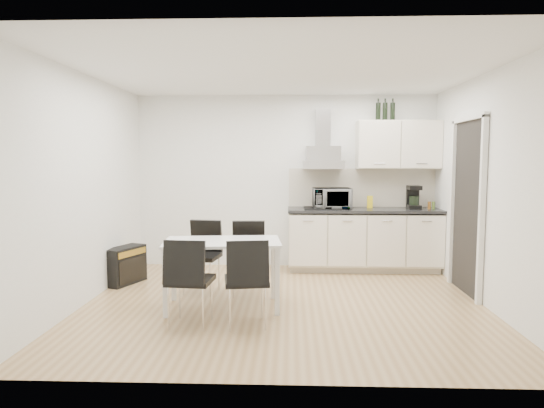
# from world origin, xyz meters

# --- Properties ---
(ground) EXTENTS (4.50, 4.50, 0.00)m
(ground) POSITION_xyz_m (0.00, 0.00, 0.00)
(ground) COLOR tan
(ground) RESTS_ON ground
(wall_back) EXTENTS (4.50, 0.10, 2.60)m
(wall_back) POSITION_xyz_m (0.00, 2.00, 1.30)
(wall_back) COLOR white
(wall_back) RESTS_ON ground
(wall_front) EXTENTS (4.50, 0.10, 2.60)m
(wall_front) POSITION_xyz_m (0.00, -2.00, 1.30)
(wall_front) COLOR white
(wall_front) RESTS_ON ground
(wall_left) EXTENTS (0.10, 4.00, 2.60)m
(wall_left) POSITION_xyz_m (-2.25, 0.00, 1.30)
(wall_left) COLOR white
(wall_left) RESTS_ON ground
(wall_right) EXTENTS (0.10, 4.00, 2.60)m
(wall_right) POSITION_xyz_m (2.25, 0.00, 1.30)
(wall_right) COLOR white
(wall_right) RESTS_ON ground
(ceiling) EXTENTS (4.50, 4.50, 0.00)m
(ceiling) POSITION_xyz_m (0.00, 0.00, 2.60)
(ceiling) COLOR white
(ceiling) RESTS_ON wall_back
(doorway) EXTENTS (0.08, 1.04, 2.10)m
(doorway) POSITION_xyz_m (2.21, 0.55, 1.05)
(doorway) COLOR white
(doorway) RESTS_ON ground
(kitchenette) EXTENTS (2.22, 0.64, 2.52)m
(kitchenette) POSITION_xyz_m (1.19, 1.73, 0.83)
(kitchenette) COLOR beige
(kitchenette) RESTS_ON ground
(dining_table) EXTENTS (1.33, 0.84, 0.75)m
(dining_table) POSITION_xyz_m (-0.67, -0.17, 0.66)
(dining_table) COLOR white
(dining_table) RESTS_ON ground
(chair_far_left) EXTENTS (0.51, 0.56, 0.88)m
(chair_far_left) POSITION_xyz_m (-1.02, 0.42, 0.44)
(chair_far_left) COLOR black
(chair_far_left) RESTS_ON ground
(chair_far_right) EXTENTS (0.46, 0.52, 0.88)m
(chair_far_right) POSITION_xyz_m (-0.44, 0.37, 0.44)
(chair_far_right) COLOR black
(chair_far_right) RESTS_ON ground
(chair_near_left) EXTENTS (0.48, 0.54, 0.88)m
(chair_near_left) POSITION_xyz_m (-0.91, -0.74, 0.44)
(chair_near_left) COLOR black
(chair_near_left) RESTS_ON ground
(chair_near_right) EXTENTS (0.51, 0.56, 0.88)m
(chair_near_right) POSITION_xyz_m (-0.35, -0.74, 0.44)
(chair_near_right) COLOR black
(chair_near_right) RESTS_ON ground
(guitar_amp) EXTENTS (0.45, 0.64, 0.49)m
(guitar_amp) POSITION_xyz_m (-2.11, 0.82, 0.25)
(guitar_amp) COLOR black
(guitar_amp) RESTS_ON ground
(floor_speaker) EXTENTS (0.22, 0.21, 0.31)m
(floor_speaker) POSITION_xyz_m (-0.52, 1.90, 0.15)
(floor_speaker) COLOR black
(floor_speaker) RESTS_ON ground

